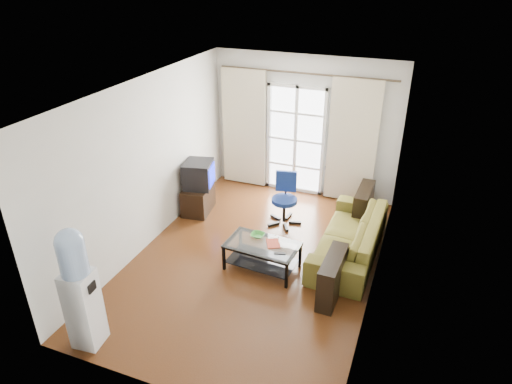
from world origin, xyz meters
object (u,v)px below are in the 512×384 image
sofa (350,236)px  task_chair (284,209)px  coffee_table (262,253)px  tv_stand (198,199)px  water_cooler (79,287)px  crt_tv (197,174)px

sofa → task_chair: size_ratio=2.41×
coffee_table → tv_stand: size_ratio=1.64×
coffee_table → task_chair: task_chair is taller
task_chair → water_cooler: 3.86m
coffee_table → water_cooler: size_ratio=0.69×
crt_tv → task_chair: (1.61, 0.16, -0.47)m
task_chair → water_cooler: water_cooler is taller
water_cooler → coffee_table: bearing=50.4°
tv_stand → water_cooler: 3.46m
tv_stand → water_cooler: water_cooler is taller
coffee_table → water_cooler: (-1.44, -2.17, 0.57)m
tv_stand → crt_tv: crt_tv is taller
tv_stand → water_cooler: (0.28, -3.39, 0.60)m
coffee_table → task_chair: (-0.11, 1.41, -0.01)m
sofa → water_cooler: 4.03m
task_chair → water_cooler: size_ratio=0.57×
tv_stand → crt_tv: (0.00, 0.03, 0.49)m
coffee_table → tv_stand: tv_stand is taller
tv_stand → coffee_table: bearing=-43.5°
sofa → water_cooler: (-2.59, -3.04, 0.53)m
crt_tv → water_cooler: (0.28, -3.42, 0.11)m
water_cooler → crt_tv: bearing=88.8°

